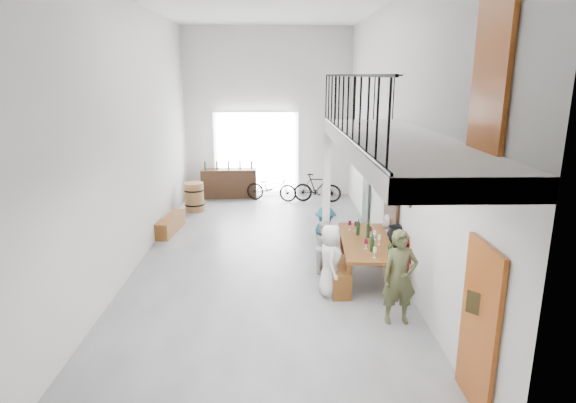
{
  "coord_description": "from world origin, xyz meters",
  "views": [
    {
      "loc": [
        0.28,
        -10.05,
        3.99
      ],
      "look_at": [
        0.51,
        -0.5,
        1.47
      ],
      "focal_mm": 30.0,
      "sensor_mm": 36.0,
      "label": 1
    }
  ],
  "objects_px": {
    "bench_inner": "(335,266)",
    "side_bench": "(171,224)",
    "tasting_table": "(366,244)",
    "host_standing": "(400,277)",
    "serving_counter": "(229,183)",
    "bicycle_near": "(271,187)",
    "oak_barrel": "(194,197)"
  },
  "relations": [
    {
      "from": "side_bench",
      "to": "host_standing",
      "type": "relative_size",
      "value": 0.94
    },
    {
      "from": "tasting_table",
      "to": "oak_barrel",
      "type": "relative_size",
      "value": 2.75
    },
    {
      "from": "side_bench",
      "to": "serving_counter",
      "type": "height_order",
      "value": "serving_counter"
    },
    {
      "from": "side_bench",
      "to": "host_standing",
      "type": "distance_m",
      "value": 6.82
    },
    {
      "from": "tasting_table",
      "to": "bicycle_near",
      "type": "distance_m",
      "value": 6.51
    },
    {
      "from": "serving_counter",
      "to": "bench_inner",
      "type": "bearing_deg",
      "value": -69.93
    },
    {
      "from": "side_bench",
      "to": "bicycle_near",
      "type": "relative_size",
      "value": 0.89
    },
    {
      "from": "tasting_table",
      "to": "host_standing",
      "type": "distance_m",
      "value": 1.84
    },
    {
      "from": "bench_inner",
      "to": "bicycle_near",
      "type": "relative_size",
      "value": 1.27
    },
    {
      "from": "oak_barrel",
      "to": "serving_counter",
      "type": "height_order",
      "value": "serving_counter"
    },
    {
      "from": "side_bench",
      "to": "oak_barrel",
      "type": "xyz_separation_m",
      "value": [
        0.3,
        2.02,
        0.22
      ]
    },
    {
      "from": "bicycle_near",
      "to": "tasting_table",
      "type": "bearing_deg",
      "value": -148.0
    },
    {
      "from": "serving_counter",
      "to": "host_standing",
      "type": "xyz_separation_m",
      "value": [
        3.58,
        -8.5,
        0.32
      ]
    },
    {
      "from": "tasting_table",
      "to": "side_bench",
      "type": "bearing_deg",
      "value": 150.35
    },
    {
      "from": "serving_counter",
      "to": "host_standing",
      "type": "height_order",
      "value": "host_standing"
    },
    {
      "from": "side_bench",
      "to": "serving_counter",
      "type": "relative_size",
      "value": 0.82
    },
    {
      "from": "serving_counter",
      "to": "bicycle_near",
      "type": "relative_size",
      "value": 1.08
    },
    {
      "from": "bench_inner",
      "to": "bicycle_near",
      "type": "bearing_deg",
      "value": 101.16
    },
    {
      "from": "tasting_table",
      "to": "bench_inner",
      "type": "distance_m",
      "value": 0.77
    },
    {
      "from": "bench_inner",
      "to": "side_bench",
      "type": "height_order",
      "value": "bench_inner"
    },
    {
      "from": "side_bench",
      "to": "bicycle_near",
      "type": "height_order",
      "value": "bicycle_near"
    },
    {
      "from": "bench_inner",
      "to": "host_standing",
      "type": "height_order",
      "value": "host_standing"
    },
    {
      "from": "host_standing",
      "to": "oak_barrel",
      "type": "bearing_deg",
      "value": 121.29
    },
    {
      "from": "host_standing",
      "to": "bicycle_near",
      "type": "height_order",
      "value": "host_standing"
    },
    {
      "from": "tasting_table",
      "to": "bench_inner",
      "type": "height_order",
      "value": "tasting_table"
    },
    {
      "from": "bench_inner",
      "to": "side_bench",
      "type": "distance_m",
      "value": 4.96
    },
    {
      "from": "bench_inner",
      "to": "side_bench",
      "type": "relative_size",
      "value": 1.42
    },
    {
      "from": "bench_inner",
      "to": "host_standing",
      "type": "bearing_deg",
      "value": -66.43
    },
    {
      "from": "bench_inner",
      "to": "serving_counter",
      "type": "distance_m",
      "value": 7.23
    },
    {
      "from": "tasting_table",
      "to": "bicycle_near",
      "type": "height_order",
      "value": "bicycle_near"
    },
    {
      "from": "bicycle_near",
      "to": "host_standing",
      "type": "bearing_deg",
      "value": -150.33
    },
    {
      "from": "tasting_table",
      "to": "bicycle_near",
      "type": "bearing_deg",
      "value": 111.31
    }
  ]
}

